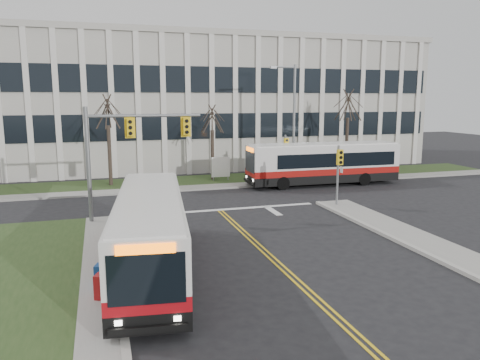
% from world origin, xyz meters
% --- Properties ---
extents(ground, '(120.00, 120.00, 0.00)m').
position_xyz_m(ground, '(0.00, 0.00, 0.00)').
color(ground, black).
rests_on(ground, ground).
extents(sidewalk_west, '(1.20, 26.00, 0.14)m').
position_xyz_m(sidewalk_west, '(-7.00, -5.00, 0.07)').
color(sidewalk_west, '#9E9B93').
rests_on(sidewalk_west, ground).
extents(sidewalk_cross, '(44.00, 1.60, 0.14)m').
position_xyz_m(sidewalk_cross, '(5.00, 15.20, 0.07)').
color(sidewalk_cross, '#9E9B93').
rests_on(sidewalk_cross, ground).
extents(building_lawn, '(44.00, 5.00, 0.12)m').
position_xyz_m(building_lawn, '(5.00, 18.00, 0.06)').
color(building_lawn, '#29401B').
rests_on(building_lawn, ground).
extents(office_building, '(40.00, 16.00, 12.00)m').
position_xyz_m(office_building, '(5.00, 30.00, 6.00)').
color(office_building, '#B8B4AA').
rests_on(office_building, ground).
extents(mast_arm_signal, '(6.11, 0.38, 6.20)m').
position_xyz_m(mast_arm_signal, '(-5.62, 7.16, 4.26)').
color(mast_arm_signal, slate).
rests_on(mast_arm_signal, ground).
extents(signal_pole_near, '(0.34, 0.39, 3.80)m').
position_xyz_m(signal_pole_near, '(7.20, 6.90, 2.50)').
color(signal_pole_near, slate).
rests_on(signal_pole_near, ground).
extents(signal_pole_far, '(0.34, 0.39, 3.80)m').
position_xyz_m(signal_pole_far, '(7.20, 15.40, 2.50)').
color(signal_pole_far, slate).
rests_on(signal_pole_far, ground).
extents(streetlight, '(2.15, 0.25, 9.20)m').
position_xyz_m(streetlight, '(8.03, 16.20, 5.19)').
color(streetlight, slate).
rests_on(streetlight, ground).
extents(directory_sign, '(1.50, 0.12, 2.00)m').
position_xyz_m(directory_sign, '(2.50, 17.50, 1.17)').
color(directory_sign, slate).
rests_on(directory_sign, ground).
extents(tree_left, '(1.80, 1.80, 7.70)m').
position_xyz_m(tree_left, '(-6.00, 18.00, 5.51)').
color(tree_left, '#42352B').
rests_on(tree_left, ground).
extents(tree_mid, '(1.80, 1.80, 6.82)m').
position_xyz_m(tree_mid, '(2.00, 18.20, 4.88)').
color(tree_mid, '#42352B').
rests_on(tree_mid, ground).
extents(tree_right, '(1.80, 1.80, 8.25)m').
position_xyz_m(tree_right, '(14.00, 18.00, 5.91)').
color(tree_right, '#42352B').
rests_on(tree_right, ground).
extents(bus_main, '(3.72, 11.27, 2.95)m').
position_xyz_m(bus_main, '(-5.00, -0.86, 1.47)').
color(bus_main, silver).
rests_on(bus_main, ground).
extents(bus_cross, '(11.82, 2.75, 3.14)m').
position_xyz_m(bus_cross, '(9.75, 14.00, 1.57)').
color(bus_cross, silver).
rests_on(bus_cross, ground).
extents(newspaper_box_blue, '(0.62, 0.58, 0.95)m').
position_xyz_m(newspaper_box_blue, '(-6.80, -2.21, 0.47)').
color(newspaper_box_blue, navy).
rests_on(newspaper_box_blue, ground).
extents(newspaper_box_red, '(0.63, 0.61, 0.95)m').
position_xyz_m(newspaper_box_red, '(-6.80, -3.16, 0.47)').
color(newspaper_box_red, '#A61517').
rests_on(newspaper_box_red, ground).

